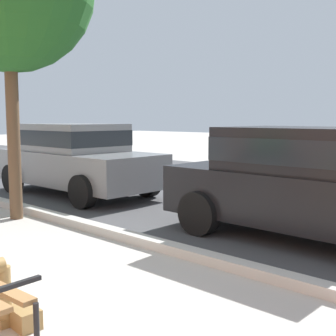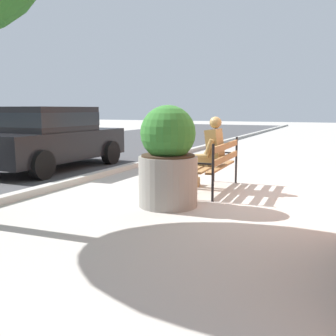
% 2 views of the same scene
% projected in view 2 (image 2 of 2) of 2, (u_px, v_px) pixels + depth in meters
% --- Properties ---
extents(ground_plane, '(80.00, 80.00, 0.00)m').
position_uv_depth(ground_plane, '(217.00, 192.00, 7.15)').
color(ground_plane, '#ADA8A0').
extents(curb_stone, '(60.00, 0.20, 0.12)m').
position_uv_depth(curb_stone, '(86.00, 178.00, 8.34)').
color(curb_stone, '#B2AFA8').
rests_on(curb_stone, ground).
extents(park_bench, '(1.82, 0.61, 0.95)m').
position_uv_depth(park_bench, '(217.00, 162.00, 7.22)').
color(park_bench, olive).
rests_on(park_bench, ground).
extents(bronze_statue_seated, '(0.66, 0.76, 1.37)m').
position_uv_depth(bronze_statue_seated, '(208.00, 154.00, 7.34)').
color(bronze_statue_seated, olive).
rests_on(bronze_statue_seated, ground).
extents(concrete_planter, '(0.92, 0.92, 1.57)m').
position_uv_depth(concrete_planter, '(168.00, 158.00, 6.06)').
color(concrete_planter, gray).
rests_on(concrete_planter, ground).
extents(parked_car_black, '(4.11, 1.94, 1.56)m').
position_uv_depth(parked_car_black, '(51.00, 136.00, 9.79)').
color(parked_car_black, black).
rests_on(parked_car_black, ground).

